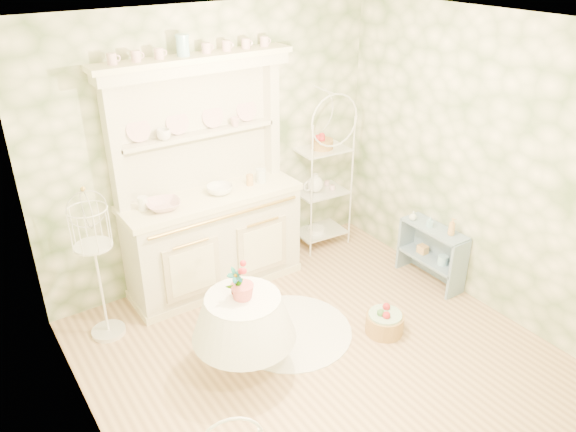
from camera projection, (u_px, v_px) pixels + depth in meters
floor at (321, 358)px, 4.78m from camera, size 3.60×3.60×0.00m
ceiling at (332, 28)px, 3.56m from camera, size 3.60×3.60×0.00m
wall_left at (80, 296)px, 3.27m from camera, size 3.60×3.60×0.00m
wall_right at (484, 167)px, 5.06m from camera, size 3.60×3.60×0.00m
wall_back at (214, 148)px, 5.50m from camera, size 3.60×3.60×0.00m
wall_front at (542, 351)px, 2.83m from camera, size 3.60×3.60×0.00m
kitchen_dresser at (210, 181)px, 5.28m from camera, size 1.87×0.61×2.29m
bakers_rack at (321, 174)px, 6.18m from camera, size 0.56×0.42×1.71m
side_shelf at (431, 253)px, 5.72m from camera, size 0.37×0.77×0.63m
round_table at (244, 340)px, 4.53m from camera, size 0.58×0.58×0.61m
birdcage_stand at (96, 261)px, 4.73m from camera, size 0.37×0.37×1.53m
floor_basket at (384, 323)px, 5.05m from camera, size 0.36×0.36×0.20m
lace_rug at (290, 331)px, 5.10m from camera, size 1.22×1.22×0.01m
bowl_floral at (164, 208)px, 5.06m from camera, size 0.36×0.36×0.08m
bowl_white at (220, 193)px, 5.36m from camera, size 0.32×0.32×0.08m
cup_left at (164, 137)px, 5.01m from camera, size 0.13×0.13×0.10m
cup_right at (235, 123)px, 5.36m from camera, size 0.11×0.11×0.09m
potted_geranium at (236, 284)px, 4.27m from camera, size 0.16×0.12×0.27m
bottle_amber at (452, 229)px, 5.42m from camera, size 0.09×0.09×0.18m
bottle_blue at (430, 223)px, 5.58m from camera, size 0.06×0.06×0.11m
bottle_glass at (413, 217)px, 5.71m from camera, size 0.09×0.09×0.10m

